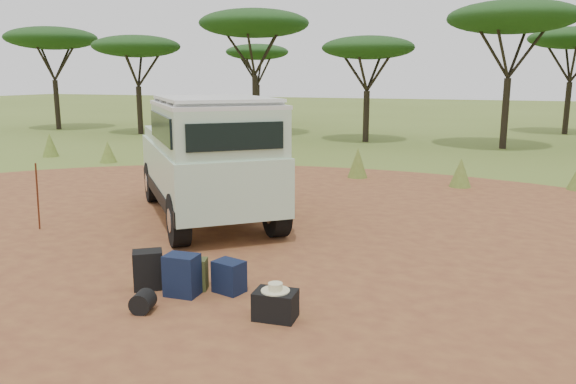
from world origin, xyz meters
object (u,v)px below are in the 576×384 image
(backpack_navy, at_px, (182,275))
(duffel_navy, at_px, (229,277))
(safari_vehicle, at_px, (208,161))
(walking_staff, at_px, (38,197))
(backpack_olive, at_px, (195,274))
(hard_case, at_px, (275,305))
(backpack_black, at_px, (148,270))

(backpack_navy, bearing_deg, duffel_navy, 28.17)
(safari_vehicle, xyz_separation_m, walking_staff, (-2.61, -2.10, -0.57))
(walking_staff, xyz_separation_m, backpack_olive, (4.43, -1.59, -0.46))
(safari_vehicle, bearing_deg, backpack_olive, -14.66)
(hard_case, bearing_deg, safari_vehicle, 123.40)
(backpack_navy, relative_size, duffel_navy, 1.28)
(walking_staff, height_order, backpack_black, walking_staff)
(duffel_navy, bearing_deg, backpack_navy, -134.48)
(walking_staff, relative_size, hard_case, 2.71)
(backpack_olive, bearing_deg, duffel_navy, -8.65)
(walking_staff, distance_m, backpack_olive, 4.73)
(backpack_olive, xyz_separation_m, duffel_navy, (0.49, 0.08, 0.00))
(backpack_black, distance_m, hard_case, 2.11)
(hard_case, bearing_deg, backpack_navy, 166.13)
(hard_case, bearing_deg, duffel_navy, 143.75)
(backpack_olive, bearing_deg, walking_staff, 141.90)
(safari_vehicle, xyz_separation_m, duffel_navy, (2.32, -3.61, -1.03))
(duffel_navy, bearing_deg, safari_vehicle, 136.80)
(backpack_black, bearing_deg, backpack_olive, -17.66)
(duffel_navy, bearing_deg, backpack_black, -151.66)
(backpack_navy, bearing_deg, hard_case, -12.63)
(backpack_black, bearing_deg, walking_staff, 119.28)
(backpack_navy, height_order, backpack_olive, backpack_navy)
(hard_case, bearing_deg, walking_staff, 155.86)
(walking_staff, bearing_deg, hard_case, -70.50)
(safari_vehicle, distance_m, walking_staff, 3.40)
(backpack_olive, bearing_deg, hard_case, -37.56)
(safari_vehicle, bearing_deg, walking_staff, -92.19)
(duffel_navy, height_order, hard_case, duffel_navy)
(backpack_black, height_order, backpack_olive, backpack_black)
(safari_vehicle, relative_size, backpack_navy, 9.11)
(backpack_black, relative_size, backpack_olive, 1.23)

